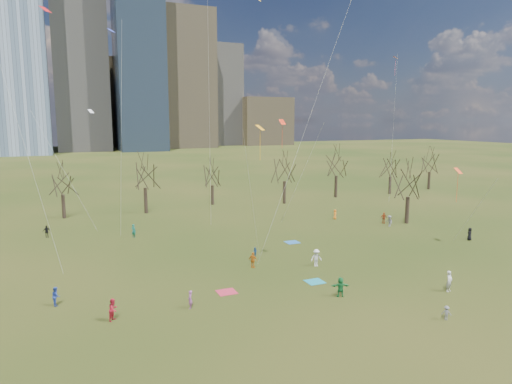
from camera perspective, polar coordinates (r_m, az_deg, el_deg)
name	(u,v)px	position (r m, az deg, el deg)	size (l,w,h in m)	color
ground	(311,293)	(39.95, 6.95, -12.47)	(500.00, 500.00, 0.00)	black
downtown_skyline	(92,70)	(244.50, -19.82, 14.17)	(212.50, 78.00, 118.00)	slate
bare_tree_row	(192,175)	(72.29, -7.96, 2.16)	(113.04, 29.80, 9.50)	black
blanket_teal	(315,282)	(42.64, 7.36, -11.05)	(1.60, 1.50, 0.03)	teal
blanket_navy	(292,242)	(55.45, 4.54, -6.28)	(1.60, 1.50, 0.03)	#235EA6
blanket_crimson	(227,292)	(40.01, -3.69, -12.37)	(1.60, 1.50, 0.03)	#B8243D
person_1	(449,281)	(43.13, 23.00, -10.22)	(0.66, 0.43, 1.82)	silver
person_2	(113,310)	(36.02, -17.40, -13.84)	(0.82, 0.64, 1.68)	red
person_3	(446,313)	(37.40, 22.71, -13.76)	(0.70, 0.40, 1.09)	slate
person_4	(253,260)	(45.81, -0.38, -8.51)	(0.94, 0.39, 1.61)	#CB6B16
person_5	(340,287)	(39.39, 10.51, -11.58)	(1.54, 0.49, 1.67)	#1B7B3A
person_6	(470,234)	(61.90, 25.16, -4.77)	(0.76, 0.49, 1.56)	black
person_7	(190,299)	(36.90, -8.23, -13.15)	(0.52, 0.34, 1.44)	#984C90
person_8	(255,252)	(49.84, -0.13, -7.46)	(0.45, 0.35, 0.93)	#214D92
person_9	(316,258)	(46.71, 7.54, -8.15)	(1.13, 0.65, 1.75)	silver
person_10	(384,218)	(67.62, 15.67, -3.12)	(0.94, 0.39, 1.60)	#9E3816
person_12	(335,214)	(68.80, 9.84, -2.77)	(0.72, 0.47, 1.48)	orange
person_13	(134,231)	(59.42, -15.05, -4.70)	(0.62, 0.40, 1.69)	#186C5E
person_14	(56,296)	(40.33, -23.73, -11.83)	(0.74, 0.57, 1.52)	#263FA5
person_15	(389,221)	(65.86, 16.34, -3.49)	(1.01, 0.58, 1.56)	slate
person_16	(47,232)	(63.02, -24.71, -4.51)	(0.91, 0.38, 1.56)	black
kites_airborne	(271,135)	(49.52, 1.83, 7.16)	(66.94, 29.79, 31.95)	#FCA415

